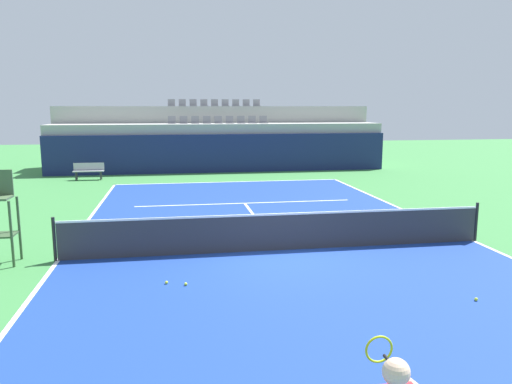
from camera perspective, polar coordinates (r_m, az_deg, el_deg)
ground_plane at (r=12.87m, az=2.77°, el=-6.73°), size 80.00×80.00×0.00m
court_surface at (r=12.86m, az=2.77°, el=-6.71°), size 11.00×24.00×0.01m
baseline_far at (r=24.42m, az=-3.16°, el=1.16°), size 11.00×0.10×0.00m
sideline_left at (r=12.90m, az=-21.84°, el=-7.34°), size 0.10×24.00×0.00m
sideline_right at (r=14.96m, az=23.71°, el=-5.16°), size 0.10×24.00×0.00m
service_line_far at (r=18.99m, az=-1.31°, el=-1.30°), size 8.26×0.10×0.00m
centre_service_line at (r=15.90m, az=0.33°, el=-3.47°), size 0.10×6.40×0.00m
back_wall at (r=28.06m, az=-4.05°, el=4.45°), size 19.17×0.30×2.15m
stands_tier_lower at (r=29.38m, az=-4.30°, el=5.23°), size 19.17×2.40×2.71m
stands_tier_upper at (r=31.73m, az=-4.71°, el=6.46°), size 19.17×2.40×3.71m
seating_row_lower at (r=29.39m, az=-4.36°, el=8.11°), size 5.82×0.44×0.44m
seating_row_upper at (r=31.77m, az=-4.78°, el=10.03°), size 5.82×0.44×0.44m
tennis_net at (r=12.73m, az=2.78°, el=-4.54°), size 11.08×0.08×1.07m
player_bench at (r=26.55m, az=-18.70°, el=2.43°), size 1.50×0.40×0.85m
tennis_ball_0 at (r=10.49m, az=24.01°, el=-11.21°), size 0.07×0.07×0.07m
tennis_ball_1 at (r=10.64m, az=-10.26°, el=-10.21°), size 0.07×0.07×0.07m
tennis_ball_2 at (r=10.49m, az=-8.09°, el=-10.45°), size 0.07×0.07×0.07m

